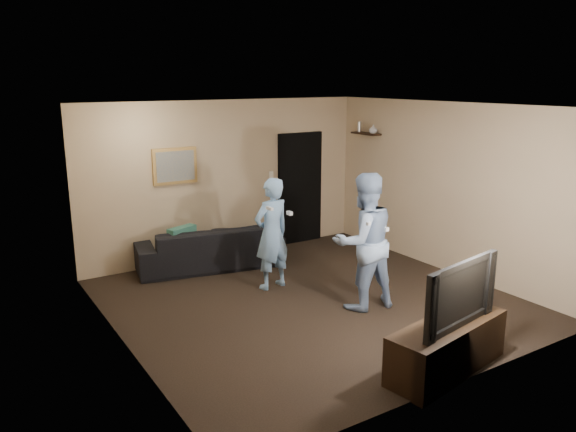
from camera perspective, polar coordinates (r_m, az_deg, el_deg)
ground at (r=7.69m, az=2.35°, el=-8.64°), size 5.00×5.00×0.00m
ceiling at (r=7.11m, az=2.56°, el=11.11°), size 5.00×5.00×0.04m
wall_back at (r=9.41m, az=-6.27°, el=3.74°), size 5.00×0.04×2.60m
wall_front at (r=5.50m, az=17.49°, el=-4.15°), size 5.00×0.04×2.60m
wall_left at (r=6.25m, az=-16.75°, el=-1.95°), size 0.04×5.00×2.60m
wall_right at (r=8.93m, az=15.78°, el=2.75°), size 0.04×5.00×2.60m
sofa at (r=9.02m, az=-8.01°, el=-3.08°), size 2.41×1.32×0.67m
throw_pillow at (r=8.81m, az=-10.69°, el=-2.60°), size 0.50×0.31×0.48m
painting_frame at (r=8.99m, az=-11.42°, el=5.01°), size 0.72×0.05×0.57m
painting_canvas at (r=8.96m, az=-11.36°, el=4.99°), size 0.62×0.01×0.47m
doorway at (r=10.15m, az=1.22°, el=2.84°), size 0.90×0.06×2.00m
light_switch at (r=9.79m, az=-1.72°, el=4.21°), size 0.08×0.02×0.12m
wall_shelf at (r=10.03m, az=7.92°, el=8.30°), size 0.20×0.60×0.03m
shelf_vase at (r=9.88m, az=8.65°, el=8.72°), size 0.17×0.17×0.15m
shelf_figurine at (r=10.17m, az=7.25°, el=8.99°), size 0.06×0.06×0.18m
tv_console at (r=6.13m, az=15.85°, el=-12.72°), size 1.57×0.74×0.54m
television at (r=5.89m, az=16.25°, el=-7.37°), size 1.20×0.36×0.69m
wii_player_left at (r=7.92m, az=-1.67°, el=-1.81°), size 0.64×0.52×1.60m
wii_player_right at (r=7.28m, az=7.68°, el=-2.59°), size 0.94×0.78×1.79m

